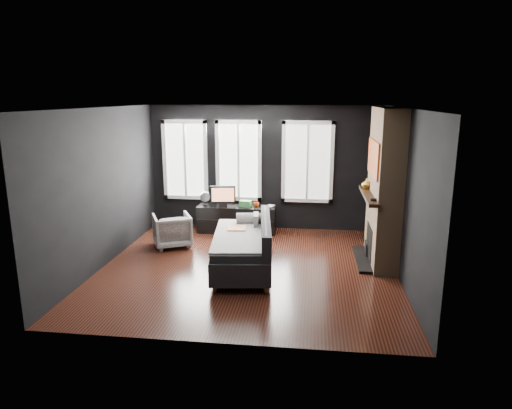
# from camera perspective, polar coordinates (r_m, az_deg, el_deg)

# --- Properties ---
(floor) EXTENTS (5.00, 5.00, 0.00)m
(floor) POSITION_cam_1_polar(r_m,az_deg,el_deg) (7.95, -0.99, -7.87)
(floor) COLOR black
(floor) RESTS_ON ground
(ceiling) EXTENTS (5.00, 5.00, 0.00)m
(ceiling) POSITION_cam_1_polar(r_m,az_deg,el_deg) (7.41, -1.07, 11.99)
(ceiling) COLOR white
(ceiling) RESTS_ON ground
(wall_back) EXTENTS (5.00, 0.02, 2.70)m
(wall_back) POSITION_cam_1_polar(r_m,az_deg,el_deg) (10.00, 0.97, 4.59)
(wall_back) COLOR black
(wall_back) RESTS_ON ground
(wall_left) EXTENTS (0.02, 5.00, 2.70)m
(wall_left) POSITION_cam_1_polar(r_m,az_deg,el_deg) (8.28, -18.43, 2.05)
(wall_left) COLOR black
(wall_left) RESTS_ON ground
(wall_right) EXTENTS (0.02, 5.00, 2.70)m
(wall_right) POSITION_cam_1_polar(r_m,az_deg,el_deg) (7.63, 17.91, 1.16)
(wall_right) COLOR black
(wall_right) RESTS_ON ground
(windows) EXTENTS (4.00, 0.16, 1.76)m
(windows) POSITION_cam_1_polar(r_m,az_deg,el_deg) (9.92, -1.66, 10.49)
(windows) COLOR white
(windows) RESTS_ON wall_back
(fireplace) EXTENTS (0.70, 1.62, 2.70)m
(fireplace) POSITION_cam_1_polar(r_m,az_deg,el_deg) (8.18, 15.77, 2.09)
(fireplace) COLOR #93724C
(fireplace) RESTS_ON floor
(sofa) EXTENTS (1.28, 2.19, 0.89)m
(sofa) POSITION_cam_1_polar(r_m,az_deg,el_deg) (7.72, -1.73, -4.97)
(sofa) COLOR black
(sofa) RESTS_ON floor
(stripe_pillow) EXTENTS (0.12, 0.37, 0.37)m
(stripe_pillow) POSITION_cam_1_polar(r_m,az_deg,el_deg) (8.20, -0.00, -2.42)
(stripe_pillow) COLOR gray
(stripe_pillow) RESTS_ON sofa
(armchair) EXTENTS (0.90, 0.88, 0.71)m
(armchair) POSITION_cam_1_polar(r_m,az_deg,el_deg) (9.08, -10.46, -3.00)
(armchair) COLOR silver
(armchair) RESTS_ON floor
(media_console) EXTENTS (1.68, 0.53, 0.58)m
(media_console) POSITION_cam_1_polar(r_m,az_deg,el_deg) (9.91, -2.41, -1.79)
(media_console) COLOR black
(media_console) RESTS_ON floor
(monitor) EXTENTS (0.56, 0.20, 0.49)m
(monitor) POSITION_cam_1_polar(r_m,az_deg,el_deg) (9.82, -4.15, 1.25)
(monitor) COLOR black
(monitor) RESTS_ON media_console
(desk_fan) EXTENTS (0.28, 0.28, 0.31)m
(desk_fan) POSITION_cam_1_polar(r_m,az_deg,el_deg) (9.91, -6.40, 0.77)
(desk_fan) COLOR #979797
(desk_fan) RESTS_ON media_console
(mug) EXTENTS (0.14, 0.12, 0.12)m
(mug) POSITION_cam_1_polar(r_m,az_deg,el_deg) (9.74, 0.04, 0.08)
(mug) COLOR #D44007
(mug) RESTS_ON media_console
(book) EXTENTS (0.15, 0.07, 0.21)m
(book) POSITION_cam_1_polar(r_m,az_deg,el_deg) (9.81, 1.39, 0.44)
(book) COLOR #B2AA8B
(book) RESTS_ON media_console
(storage_box) EXTENTS (0.27, 0.20, 0.13)m
(storage_box) POSITION_cam_1_polar(r_m,az_deg,el_deg) (9.75, -1.32, 0.11)
(storage_box) COLOR #397D3D
(storage_box) RESTS_ON media_console
(mantel_vase) EXTENTS (0.21, 0.22, 0.18)m
(mantel_vase) POSITION_cam_1_polar(r_m,az_deg,el_deg) (8.58, 13.67, 2.54)
(mantel_vase) COLOR #CB8A3C
(mantel_vase) RESTS_ON fireplace
(mantel_clock) EXTENTS (0.13, 0.13, 0.04)m
(mantel_clock) POSITION_cam_1_polar(r_m,az_deg,el_deg) (7.63, 14.46, 0.60)
(mantel_clock) COLOR black
(mantel_clock) RESTS_ON fireplace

